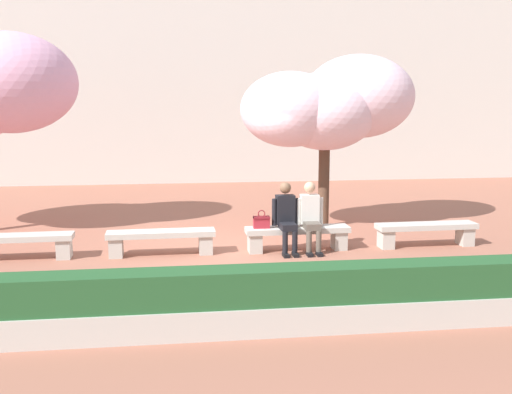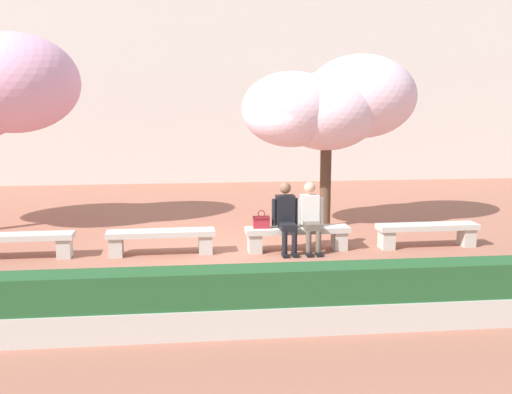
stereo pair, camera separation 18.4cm
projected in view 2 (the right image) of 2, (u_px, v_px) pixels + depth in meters
ground_plane at (230, 253)px, 11.05m from camera, size 100.00×100.00×0.00m
building_facade at (207, 31)px, 21.33m from camera, size 28.00×4.00×10.42m
stone_bench_west_end at (17, 242)px, 10.58m from camera, size 1.96×0.46×0.45m
stone_bench_near_west at (161, 238)px, 10.86m from camera, size 1.96×0.46×0.45m
stone_bench_center at (297, 235)px, 11.14m from camera, size 1.96×0.46×0.45m
stone_bench_near_east at (427, 231)px, 11.42m from camera, size 1.96×0.46×0.45m
person_seated_left at (286, 215)px, 11.00m from camera, size 0.51×0.70×1.29m
person_seated_right at (310, 214)px, 11.05m from camera, size 0.51×0.68×1.29m
handbag at (261, 221)px, 11.02m from camera, size 0.30×0.15×0.34m
cherry_tree_main at (331, 105)px, 12.82m from camera, size 3.84×2.48×3.76m
planter_hedge_foreground at (252, 301)px, 7.25m from camera, size 13.88×0.50×0.80m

